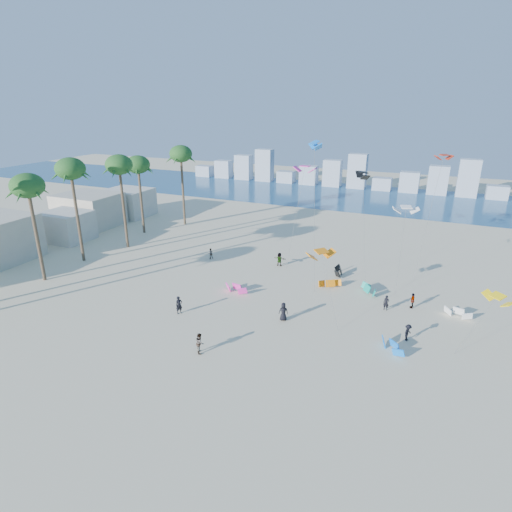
% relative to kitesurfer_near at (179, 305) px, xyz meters
% --- Properties ---
extents(ground, '(220.00, 220.00, 0.00)m').
position_rel_kitesurfer_near_xyz_m(ground, '(2.27, -8.26, -0.95)').
color(ground, beige).
rests_on(ground, ground).
extents(ocean, '(220.00, 220.00, 0.00)m').
position_rel_kitesurfer_near_xyz_m(ocean, '(2.27, 63.74, -0.94)').
color(ocean, navy).
rests_on(ocean, ground).
extents(kitesurfer_near, '(0.78, 0.83, 1.90)m').
position_rel_kitesurfer_near_xyz_m(kitesurfer_near, '(0.00, 0.00, 0.00)').
color(kitesurfer_near, black).
rests_on(kitesurfer_near, ground).
extents(kitesurfer_mid, '(1.12, 1.15, 1.86)m').
position_rel_kitesurfer_near_xyz_m(kitesurfer_mid, '(5.66, -5.37, -0.02)').
color(kitesurfer_mid, gray).
rests_on(kitesurfer_mid, ground).
extents(kitesurfers_far, '(27.98, 14.55, 1.90)m').
position_rel_kitesurfer_near_xyz_m(kitesurfers_far, '(11.15, 10.22, -0.08)').
color(kitesurfers_far, black).
rests_on(kitesurfers_far, ground).
extents(grounded_kites, '(26.50, 18.22, 0.93)m').
position_rel_kitesurfer_near_xyz_m(grounded_kites, '(15.19, 10.29, -0.49)').
color(grounded_kites, '#FB37B8').
rests_on(grounded_kites, ground).
extents(flying_kites, '(31.11, 21.57, 17.05)m').
position_rel_kitesurfer_near_xyz_m(flying_kites, '(17.14, 13.95, 10.01)').
color(flying_kites, orange).
rests_on(flying_kites, ground).
extents(palm_row, '(7.28, 44.80, 15.39)m').
position_rel_kitesurfer_near_xyz_m(palm_row, '(-19.93, 7.88, 10.89)').
color(palm_row, brown).
rests_on(palm_row, ground).
extents(beachfront_buildings, '(11.50, 43.00, 6.00)m').
position_rel_kitesurfer_near_xyz_m(beachfront_buildings, '(-31.42, 12.55, 1.72)').
color(beachfront_buildings, beige).
rests_on(beachfront_buildings, ground).
extents(distant_skyline, '(85.00, 3.00, 8.40)m').
position_rel_kitesurfer_near_xyz_m(distant_skyline, '(1.08, 73.74, 2.14)').
color(distant_skyline, '#9EADBF').
rests_on(distant_skyline, ground).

